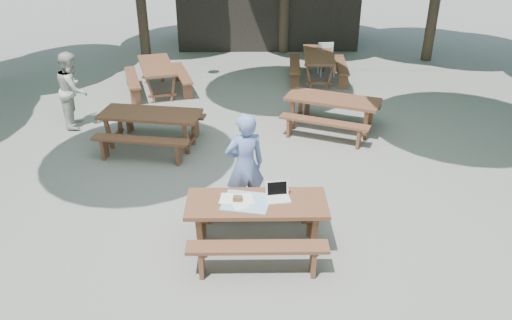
{
  "coord_description": "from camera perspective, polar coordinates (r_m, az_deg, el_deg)",
  "views": [
    {
      "loc": [
        -0.15,
        -7.53,
        4.53
      ],
      "look_at": [
        -0.05,
        -0.86,
        1.05
      ],
      "focal_mm": 35.0,
      "sensor_mm": 36.0,
      "label": 1
    }
  ],
  "objects": [
    {
      "name": "laptop",
      "position": [
        7.12,
        2.5,
        -3.92
      ],
      "size": [
        0.36,
        0.3,
        0.24
      ],
      "rotation": [
        0.0,
        0.0,
        0.14
      ],
      "color": "white",
      "rests_on": "main_picnic_table"
    },
    {
      "name": "picnic_table_far_e",
      "position": [
        14.33,
        7.09,
        10.56
      ],
      "size": [
        1.71,
        2.05,
        0.75
      ],
      "rotation": [
        0.0,
        0.0,
        1.5
      ],
      "color": "#56331E",
      "rests_on": "ground"
    },
    {
      "name": "woman",
      "position": [
        7.76,
        -1.27,
        -0.63
      ],
      "size": [
        0.73,
        0.59,
        1.73
      ],
      "primitive_type": "imported",
      "rotation": [
        0.0,
        0.0,
        3.46
      ],
      "color": "#6D85C6",
      "rests_on": "ground"
    },
    {
      "name": "picnic_table_far_w",
      "position": [
        13.53,
        -11.19,
        9.22
      ],
      "size": [
        2.05,
        2.26,
        0.75
      ],
      "rotation": [
        0.0,
        0.0,
        1.85
      ],
      "color": "#56331E",
      "rests_on": "ground"
    },
    {
      "name": "picnic_table_ne",
      "position": [
        11.07,
        8.65,
        5.26
      ],
      "size": [
        2.37,
        2.2,
        0.75
      ],
      "rotation": [
        0.0,
        0.0,
        -0.4
      ],
      "color": "#56331E",
      "rests_on": "ground"
    },
    {
      "name": "pavilion",
      "position": [
        18.31,
        1.3,
        17.72
      ],
      "size": [
        6.0,
        3.0,
        2.8
      ],
      "primitive_type": "cube",
      "color": "black",
      "rests_on": "ground"
    },
    {
      "name": "picnic_table_nw",
      "position": [
        10.39,
        -11.83,
        3.46
      ],
      "size": [
        2.14,
        1.88,
        0.75
      ],
      "rotation": [
        0.0,
        0.0,
        -0.17
      ],
      "color": "#56331E",
      "rests_on": "ground"
    },
    {
      "name": "second_person",
      "position": [
        11.77,
        -20.21,
        7.56
      ],
      "size": [
        0.74,
        0.89,
        1.67
      ],
      "primitive_type": "imported",
      "rotation": [
        0.0,
        0.0,
        1.7
      ],
      "color": "beige",
      "rests_on": "ground"
    },
    {
      "name": "main_picnic_table",
      "position": [
        7.26,
        0.08,
        -7.21
      ],
      "size": [
        2.0,
        1.58,
        0.75
      ],
      "color": "#56331E",
      "rests_on": "ground"
    },
    {
      "name": "plastic_chair",
      "position": [
        14.86,
        8.01,
        10.59
      ],
      "size": [
        0.48,
        0.48,
        0.9
      ],
      "rotation": [
        0.0,
        0.0,
        0.09
      ],
      "color": "white",
      "rests_on": "ground"
    },
    {
      "name": "tabletop_clutter",
      "position": [
        7.06,
        -1.4,
        -4.69
      ],
      "size": [
        0.76,
        0.67,
        0.08
      ],
      "color": "#3993C4",
      "rests_on": "main_picnic_table"
    },
    {
      "name": "ground",
      "position": [
        8.79,
        0.27,
        -3.46
      ],
      "size": [
        80.0,
        80.0,
        0.0
      ],
      "primitive_type": "plane",
      "color": "slate",
      "rests_on": "ground"
    }
  ]
}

